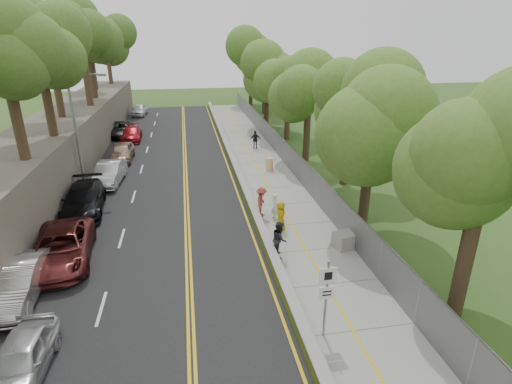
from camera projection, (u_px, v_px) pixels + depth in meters
ground at (277, 290)px, 17.13m from camera, size 140.00×140.00×0.00m
road at (163, 180)px, 29.99m from camera, size 11.20×66.00×0.04m
sidewalk at (266, 174)px, 31.27m from camera, size 4.20×66.00×0.05m
jersey_barrier at (237, 173)px, 30.79m from camera, size 0.42×66.00×0.60m
rock_embankment at (42, 161)px, 27.95m from camera, size 5.00×66.00×4.00m
chainlink_fence at (293, 161)px, 31.25m from camera, size 0.04×66.00×2.00m
trees_embankment at (24, 30)px, 24.89m from camera, size 6.40×66.00×13.00m
trees_fenceside at (326, 81)px, 29.42m from camera, size 7.00×66.00×14.00m
streetlight at (78, 125)px, 26.55m from camera, size 2.52×0.22×8.00m
signpost at (327, 291)px, 13.82m from camera, size 0.62×0.09×3.10m
construction_barrel at (269, 164)px, 32.06m from camera, size 0.60×0.60×0.99m
concrete_block at (346, 240)px, 20.41m from camera, size 1.39×1.17×0.80m
car_0 at (21, 360)px, 12.56m from camera, size 1.63×3.92×1.33m
car_1 at (17, 283)px, 16.26m from camera, size 1.77×4.66×1.52m
car_2 at (62, 247)px, 18.96m from camera, size 3.19×5.91×1.58m
car_3 at (84, 200)px, 24.35m from camera, size 2.75×5.76×1.62m
car_4 at (122, 152)px, 34.45m from camera, size 1.81×4.40×1.49m
car_5 at (109, 173)px, 29.11m from camera, size 1.97×4.79×1.54m
car_6 at (120, 129)px, 42.67m from camera, size 2.46×5.28×1.46m
car_7 at (131, 134)px, 40.98m from camera, size 2.04×4.78×1.37m
car_8 at (139, 110)px, 53.58m from camera, size 2.04×4.47×1.49m
painter_0 at (281, 216)px, 22.08m from camera, size 0.77×0.95×1.69m
painter_1 at (275, 206)px, 23.44m from camera, size 0.57×0.67×1.57m
painter_2 at (280, 239)px, 19.44m from camera, size 0.85×1.00×1.82m
painter_3 at (262, 202)px, 23.77m from camera, size 1.02×1.32×1.81m
person_far at (255, 140)px, 37.88m from camera, size 1.05×0.54×1.72m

